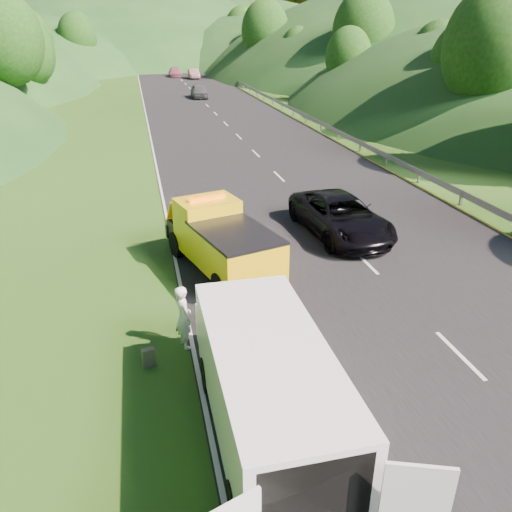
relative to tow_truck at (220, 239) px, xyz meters
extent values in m
plane|color=#38661E|center=(2.34, -4.55, -1.21)|extent=(320.00, 320.00, 0.00)
cube|color=black|center=(5.34, 35.45, -1.20)|extent=(14.00, 200.00, 0.02)
cube|color=gray|center=(12.64, 47.95, -1.21)|extent=(0.06, 140.00, 1.52)
cylinder|color=black|center=(-1.42, 1.58, -0.72)|extent=(0.60, 1.04, 0.98)
cylinder|color=black|center=(0.38, 2.09, -0.72)|extent=(0.60, 1.04, 0.98)
cylinder|color=black|center=(-0.35, -2.20, -0.72)|extent=(0.60, 1.04, 0.98)
cylinder|color=black|center=(1.45, -1.69, -0.72)|extent=(0.60, 1.04, 0.98)
cube|color=yellow|center=(-0.29, 1.03, 0.21)|extent=(2.46, 2.09, 1.87)
cube|color=yellow|center=(0.31, -1.10, -0.04)|extent=(2.99, 3.80, 1.28)
cube|color=black|center=(0.31, -1.10, 0.65)|extent=(2.99, 3.80, 0.10)
cube|color=black|center=(-0.61, 2.16, -0.33)|extent=(2.21, 1.67, 0.69)
cube|color=black|center=(-0.77, 2.73, -0.53)|extent=(2.04, 0.75, 0.49)
cube|color=yellow|center=(-0.71, 2.49, 0.31)|extent=(2.10, 1.28, 1.07)
cube|color=orange|center=(-0.29, 1.03, 1.19)|extent=(1.39, 0.61, 0.16)
cube|color=black|center=(-0.48, 1.69, 0.55)|extent=(1.82, 0.58, 0.88)
cylinder|color=black|center=(-1.35, -6.38, -0.79)|extent=(0.32, 0.86, 0.86)
cylinder|color=black|center=(0.58, -6.39, -0.79)|extent=(0.32, 0.86, 0.86)
cylinder|color=black|center=(-1.36, -10.03, -0.79)|extent=(0.32, 0.86, 0.86)
cylinder|color=black|center=(0.57, -10.03, -0.79)|extent=(0.32, 0.86, 0.86)
cube|color=white|center=(-0.39, -8.32, 0.23)|extent=(2.21, 5.58, 1.99)
cube|color=white|center=(-0.38, -5.36, -0.20)|extent=(2.15, 0.97, 1.07)
cube|color=black|center=(-0.39, -5.58, 0.66)|extent=(1.99, 0.37, 0.89)
cube|color=black|center=(-0.39, -11.05, 0.23)|extent=(1.82, 0.11, 1.72)
cube|color=white|center=(1.00, -11.54, 0.23)|extent=(0.98, 0.41, 1.82)
imported|color=white|center=(-1.75, -4.45, -1.21)|extent=(0.67, 0.79, 1.83)
imported|color=#C6CA6B|center=(-0.06, -5.53, -1.21)|extent=(0.60, 0.54, 1.02)
imported|color=black|center=(0.91, -10.20, -1.21)|extent=(1.17, 1.02, 1.57)
cube|color=brown|center=(-2.74, -5.12, -0.95)|extent=(0.36, 0.26, 0.52)
cylinder|color=black|center=(0.67, -9.71, -1.21)|extent=(0.73, 0.73, 0.20)
imported|color=black|center=(5.41, 2.20, -1.21)|extent=(3.15, 6.06, 1.63)
imported|color=#434447|center=(5.31, 48.12, -1.21)|extent=(1.85, 4.60, 1.57)
imported|color=#835759|center=(7.66, 73.77, -1.21)|extent=(1.65, 4.73, 1.56)
imported|color=#9A4D66|center=(4.83, 78.05, -1.21)|extent=(2.06, 5.07, 1.47)
camera|label=1|loc=(-2.45, -16.01, 6.76)|focal=35.00mm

